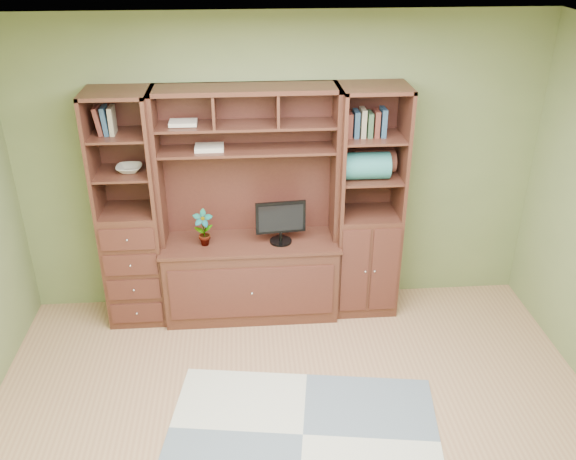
{
  "coord_description": "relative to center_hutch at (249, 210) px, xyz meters",
  "views": [
    {
      "loc": [
        -0.32,
        -2.92,
        3.2
      ],
      "look_at": [
        0.0,
        1.2,
        1.1
      ],
      "focal_mm": 38.0,
      "sensor_mm": 36.0,
      "label": 1
    }
  ],
  "objects": [
    {
      "name": "room",
      "position": [
        0.28,
        -1.73,
        0.28
      ],
      "size": [
        4.6,
        4.1,
        2.64
      ],
      "color": "tan",
      "rests_on": "ground"
    },
    {
      "name": "center_hutch",
      "position": [
        0.0,
        0.0,
        0.0
      ],
      "size": [
        1.54,
        0.53,
        2.05
      ],
      "primitive_type": "cube",
      "color": "#472318",
      "rests_on": "ground"
    },
    {
      "name": "left_tower",
      "position": [
        -1.0,
        0.04,
        0.0
      ],
      "size": [
        0.5,
        0.45,
        2.05
      ],
      "primitive_type": "cube",
      "color": "#472318",
      "rests_on": "ground"
    },
    {
      "name": "right_tower",
      "position": [
        1.02,
        0.04,
        0.0
      ],
      "size": [
        0.55,
        0.45,
        2.05
      ],
      "primitive_type": "cube",
      "color": "#472318",
      "rests_on": "ground"
    },
    {
      "name": "rug",
      "position": [
        0.31,
        -1.55,
        -1.02
      ],
      "size": [
        2.06,
        1.53,
        0.01
      ],
      "primitive_type": "cube",
      "rotation": [
        0.0,
        0.0,
        -0.15
      ],
      "color": "#A0A5A5",
      "rests_on": "ground"
    },
    {
      "name": "monitor",
      "position": [
        0.26,
        -0.03,
        -0.03
      ],
      "size": [
        0.44,
        0.23,
        0.52
      ],
      "primitive_type": "cube",
      "rotation": [
        0.0,
        0.0,
        0.09
      ],
      "color": "black",
      "rests_on": "center_hutch"
    },
    {
      "name": "orchid",
      "position": [
        -0.39,
        -0.03,
        -0.13
      ],
      "size": [
        0.17,
        0.11,
        0.32
      ],
      "primitive_type": "imported",
      "color": "#B0653B",
      "rests_on": "center_hutch"
    },
    {
      "name": "magazines",
      "position": [
        -0.31,
        0.09,
        0.53
      ],
      "size": [
        0.23,
        0.17,
        0.04
      ],
      "primitive_type": "cube",
      "color": "beige",
      "rests_on": "center_hutch"
    },
    {
      "name": "bowl",
      "position": [
        -0.96,
        0.04,
        0.39
      ],
      "size": [
        0.21,
        0.21,
        0.05
      ],
      "primitive_type": "imported",
      "color": "beige",
      "rests_on": "left_tower"
    },
    {
      "name": "blanket_teal",
      "position": [
        0.97,
        -0.01,
        0.38
      ],
      "size": [
        0.39,
        0.22,
        0.22
      ],
      "primitive_type": "cube",
      "color": "#2D7776",
      "rests_on": "right_tower"
    },
    {
      "name": "blanket_red",
      "position": [
        1.07,
        0.12,
        0.36
      ],
      "size": [
        0.35,
        0.19,
        0.19
      ],
      "primitive_type": "cube",
      "color": "brown",
      "rests_on": "right_tower"
    }
  ]
}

